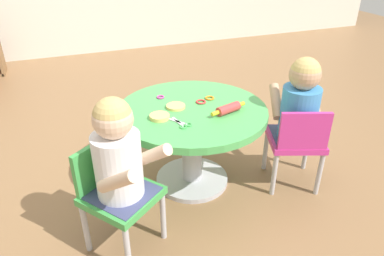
# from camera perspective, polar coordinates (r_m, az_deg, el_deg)

# --- Properties ---
(ground_plane) EXTENTS (10.00, 10.00, 0.00)m
(ground_plane) POSITION_cam_1_polar(r_m,az_deg,el_deg) (2.25, 0.00, -8.38)
(ground_plane) COLOR olive
(craft_table) EXTENTS (0.84, 0.84, 0.50)m
(craft_table) POSITION_cam_1_polar(r_m,az_deg,el_deg) (2.05, 0.00, -0.05)
(craft_table) COLOR silver
(craft_table) RESTS_ON ground
(child_chair_left) EXTENTS (0.42, 0.42, 0.54)m
(child_chair_left) POSITION_cam_1_polar(r_m,az_deg,el_deg) (1.72, -11.98, -9.96)
(child_chair_left) COLOR #B7B7BC
(child_chair_left) RESTS_ON ground
(seated_child_left) EXTENTS (0.42, 0.44, 0.51)m
(seated_child_left) POSITION_cam_1_polar(r_m,az_deg,el_deg) (1.56, -11.75, -4.00)
(seated_child_left) COLOR #3F4772
(seated_child_left) RESTS_ON ground
(child_chair_right) EXTENTS (0.39, 0.39, 0.54)m
(child_chair_right) POSITION_cam_1_polar(r_m,az_deg,el_deg) (2.14, 16.29, -1.98)
(child_chair_right) COLOR #B7B7BC
(child_chair_right) RESTS_ON ground
(seated_child_right) EXTENTS (0.37, 0.42, 0.51)m
(seated_child_right) POSITION_cam_1_polar(r_m,az_deg,el_deg) (2.08, 16.86, 3.96)
(seated_child_right) COLOR #3F4772
(seated_child_right) RESTS_ON ground
(rolling_pin) EXTENTS (0.23, 0.09, 0.05)m
(rolling_pin) POSITION_cam_1_polar(r_m,az_deg,el_deg) (1.94, 5.81, 3.08)
(rolling_pin) COLOR #D83F3F
(rolling_pin) RESTS_ON craft_table
(craft_scissors) EXTENTS (0.10, 0.14, 0.01)m
(craft_scissors) POSITION_cam_1_polar(r_m,az_deg,el_deg) (1.82, -1.59, 0.64)
(craft_scissors) COLOR silver
(craft_scissors) RESTS_ON craft_table
(playdough_blob_0) EXTENTS (0.11, 0.11, 0.01)m
(playdough_blob_0) POSITION_cam_1_polar(r_m,az_deg,el_deg) (2.00, -2.61, 3.45)
(playdough_blob_0) COLOR #F2CC72
(playdough_blob_0) RESTS_ON craft_table
(playdough_blob_1) EXTENTS (0.11, 0.11, 0.02)m
(playdough_blob_1) POSITION_cam_1_polar(r_m,az_deg,el_deg) (1.88, -5.20, 1.81)
(playdough_blob_1) COLOR #F2CC72
(playdough_blob_1) RESTS_ON craft_table
(cookie_cutter_0) EXTENTS (0.06, 0.06, 0.01)m
(cookie_cutter_0) POSITION_cam_1_polar(r_m,az_deg,el_deg) (2.11, 2.82, 4.79)
(cookie_cutter_0) COLOR orange
(cookie_cutter_0) RESTS_ON craft_table
(cookie_cutter_1) EXTENTS (0.06, 0.06, 0.01)m
(cookie_cutter_1) POSITION_cam_1_polar(r_m,az_deg,el_deg) (2.06, 1.43, 4.19)
(cookie_cutter_1) COLOR red
(cookie_cutter_1) RESTS_ON craft_table
(cookie_cutter_2) EXTENTS (0.05, 0.05, 0.01)m
(cookie_cutter_2) POSITION_cam_1_polar(r_m,az_deg,el_deg) (2.13, -5.05, 4.94)
(cookie_cutter_2) COLOR #D83FA5
(cookie_cutter_2) RESTS_ON craft_table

